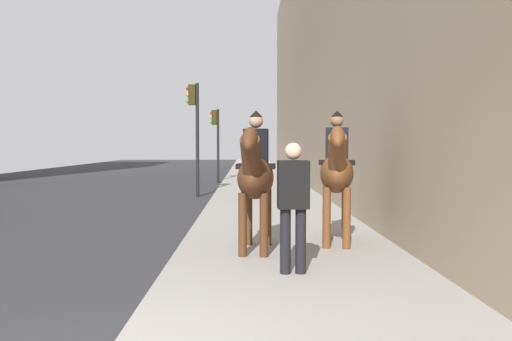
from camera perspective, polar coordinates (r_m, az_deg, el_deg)
The scene contains 5 objects.
mounted_horse_near at distance 7.91m, azimuth -0.08°, elevation -0.50°, with size 2.15×0.71×2.22m.
mounted_horse_far at distance 8.62m, azimuth 9.04°, elevation -0.03°, with size 2.14×0.80×2.25m.
pedestrian_greeting at distance 6.59m, azimuth 4.19°, elevation -3.17°, with size 0.27×0.41×1.70m.
traffic_light_near_curb at distance 17.71m, azimuth -6.88°, elevation 5.53°, with size 0.20×0.44×3.92m.
traffic_light_far_curb at distance 24.24m, azimuth -4.50°, elevation 4.19°, with size 0.20×0.44×3.51m.
Camera 1 is at (-3.77, -1.12, 1.78)m, focal length 35.67 mm.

